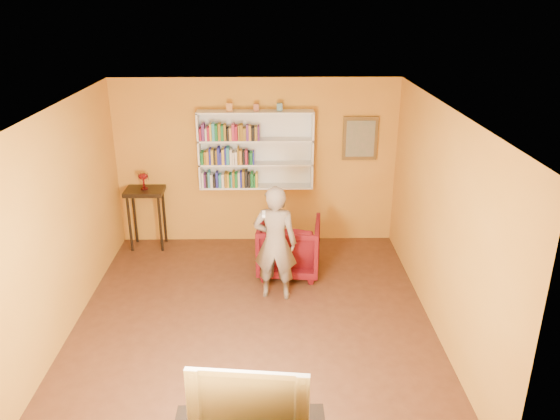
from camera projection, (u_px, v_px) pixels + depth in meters
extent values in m
cube|color=#462616|center=(254.00, 325.00, 6.97)|extent=(5.30, 5.80, 0.12)
cube|color=#C07C23|center=(256.00, 162.00, 8.79)|extent=(5.30, 0.04, 2.70)
cube|color=#C07C23|center=(241.00, 354.00, 4.11)|extent=(5.30, 0.04, 2.70)
cube|color=#C07C23|center=(59.00, 225.00, 6.42)|extent=(0.04, 5.80, 2.70)
cube|color=#C07C23|center=(442.00, 222.00, 6.49)|extent=(0.04, 5.80, 2.70)
cube|color=white|center=(249.00, 107.00, 5.94)|extent=(5.30, 5.80, 0.06)
cube|color=white|center=(256.00, 148.00, 8.67)|extent=(1.80, 0.03, 1.20)
cube|color=white|center=(199.00, 150.00, 8.53)|extent=(0.03, 0.28, 1.20)
cube|color=white|center=(312.00, 150.00, 8.56)|extent=(0.03, 0.28, 1.20)
cube|color=white|center=(256.00, 186.00, 8.77)|extent=(1.80, 0.28, 0.03)
cube|color=white|center=(256.00, 163.00, 8.63)|extent=(1.80, 0.28, 0.03)
cube|color=white|center=(256.00, 140.00, 8.49)|extent=(1.80, 0.28, 0.03)
cube|color=white|center=(255.00, 112.00, 8.32)|extent=(1.80, 0.28, 0.03)
cube|color=silver|center=(203.00, 179.00, 8.67)|extent=(0.03, 0.19, 0.24)
cube|color=#592267|center=(205.00, 180.00, 8.66)|extent=(0.03, 0.16, 0.22)
cube|color=black|center=(207.00, 180.00, 8.66)|extent=(0.03, 0.17, 0.22)
cube|color=teal|center=(209.00, 179.00, 8.67)|extent=(0.03, 0.19, 0.25)
cube|color=silver|center=(212.00, 180.00, 8.65)|extent=(0.04, 0.14, 0.22)
cube|color=black|center=(215.00, 181.00, 8.68)|extent=(0.03, 0.18, 0.19)
cube|color=#21239A|center=(217.00, 179.00, 8.65)|extent=(0.04, 0.14, 0.25)
cube|color=teal|center=(220.00, 180.00, 8.66)|extent=(0.04, 0.14, 0.21)
cube|color=silver|center=(223.00, 180.00, 8.67)|extent=(0.04, 0.16, 0.22)
cube|color=#835E17|center=(226.00, 179.00, 8.68)|extent=(0.04, 0.19, 0.23)
cube|color=gold|center=(228.00, 180.00, 8.68)|extent=(0.02, 0.18, 0.22)
cube|color=#17692D|center=(230.00, 180.00, 8.67)|extent=(0.02, 0.17, 0.21)
cube|color=teal|center=(232.00, 180.00, 8.68)|extent=(0.02, 0.18, 0.21)
cube|color=#835E17|center=(234.00, 179.00, 8.66)|extent=(0.04, 0.16, 0.25)
cube|color=#17692D|center=(236.00, 180.00, 8.66)|extent=(0.04, 0.15, 0.23)
cube|color=silver|center=(239.00, 179.00, 8.66)|extent=(0.03, 0.15, 0.25)
cube|color=#21239A|center=(241.00, 179.00, 8.66)|extent=(0.03, 0.15, 0.25)
cube|color=#835E17|center=(243.00, 178.00, 8.67)|extent=(0.04, 0.17, 0.27)
cube|color=black|center=(246.00, 178.00, 8.67)|extent=(0.04, 0.17, 0.26)
cube|color=black|center=(249.00, 180.00, 8.67)|extent=(0.04, 0.15, 0.23)
cube|color=#17692D|center=(252.00, 179.00, 8.67)|extent=(0.04, 0.17, 0.23)
cube|color=#17692D|center=(255.00, 181.00, 8.67)|extent=(0.03, 0.15, 0.19)
cube|color=gold|center=(257.00, 179.00, 8.68)|extent=(0.03, 0.17, 0.23)
cube|color=#17692D|center=(202.00, 158.00, 8.54)|extent=(0.04, 0.18, 0.19)
cube|color=#835E17|center=(205.00, 158.00, 8.52)|extent=(0.03, 0.15, 0.20)
cube|color=orange|center=(208.00, 157.00, 8.53)|extent=(0.04, 0.18, 0.22)
cube|color=#21239A|center=(210.00, 156.00, 8.52)|extent=(0.03, 0.16, 0.25)
cube|color=gold|center=(213.00, 156.00, 8.52)|extent=(0.03, 0.16, 0.24)
cube|color=black|center=(215.00, 157.00, 8.52)|extent=(0.03, 0.15, 0.24)
cube|color=#835E17|center=(217.00, 157.00, 8.52)|extent=(0.02, 0.15, 0.23)
cube|color=#21239A|center=(219.00, 155.00, 8.53)|extent=(0.04, 0.18, 0.27)
cube|color=#21239A|center=(221.00, 158.00, 8.53)|extent=(0.02, 0.15, 0.20)
cube|color=gold|center=(223.00, 156.00, 8.53)|extent=(0.04, 0.19, 0.24)
cube|color=#21239A|center=(226.00, 156.00, 8.53)|extent=(0.03, 0.19, 0.26)
cube|color=teal|center=(228.00, 155.00, 8.53)|extent=(0.04, 0.19, 0.27)
cube|color=silver|center=(231.00, 156.00, 8.53)|extent=(0.04, 0.17, 0.24)
cube|color=silver|center=(233.00, 158.00, 8.53)|extent=(0.03, 0.15, 0.19)
cube|color=silver|center=(236.00, 157.00, 8.53)|extent=(0.04, 0.15, 0.20)
cube|color=#835E17|center=(238.00, 155.00, 8.52)|extent=(0.03, 0.17, 0.27)
cube|color=orange|center=(241.00, 157.00, 8.53)|extent=(0.04, 0.16, 0.23)
cube|color=black|center=(244.00, 157.00, 8.53)|extent=(0.04, 0.16, 0.22)
cube|color=maroon|center=(246.00, 157.00, 8.52)|extent=(0.04, 0.15, 0.23)
cube|color=black|center=(249.00, 158.00, 8.53)|extent=(0.02, 0.14, 0.20)
cube|color=#17692D|center=(251.00, 158.00, 8.53)|extent=(0.04, 0.15, 0.19)
cube|color=#21239A|center=(254.00, 157.00, 8.55)|extent=(0.02, 0.19, 0.19)
cube|color=maroon|center=(201.00, 134.00, 8.40)|extent=(0.03, 0.18, 0.19)
cube|color=#592267|center=(203.00, 132.00, 8.39)|extent=(0.04, 0.19, 0.26)
cube|color=silver|center=(206.00, 134.00, 8.38)|extent=(0.03, 0.16, 0.19)
cube|color=maroon|center=(208.00, 133.00, 8.38)|extent=(0.04, 0.15, 0.21)
cube|color=gold|center=(211.00, 132.00, 8.37)|extent=(0.03, 0.14, 0.26)
cube|color=teal|center=(213.00, 132.00, 8.37)|extent=(0.04, 0.15, 0.27)
cube|color=#17692D|center=(217.00, 132.00, 8.39)|extent=(0.04, 0.17, 0.24)
cube|color=#835E17|center=(220.00, 132.00, 8.37)|extent=(0.04, 0.15, 0.26)
cube|color=#17692D|center=(222.00, 133.00, 8.38)|extent=(0.04, 0.16, 0.24)
cube|color=#835E17|center=(225.00, 132.00, 8.37)|extent=(0.03, 0.15, 0.25)
cube|color=black|center=(228.00, 134.00, 8.40)|extent=(0.03, 0.17, 0.19)
cube|color=orange|center=(231.00, 134.00, 8.40)|extent=(0.04, 0.18, 0.20)
cube|color=maroon|center=(233.00, 132.00, 8.38)|extent=(0.04, 0.16, 0.25)
cube|color=maroon|center=(236.00, 133.00, 8.40)|extent=(0.04, 0.18, 0.22)
cube|color=#835E17|center=(239.00, 132.00, 8.39)|extent=(0.03, 0.16, 0.24)
cube|color=#835E17|center=(241.00, 132.00, 8.38)|extent=(0.04, 0.14, 0.25)
cube|color=#835E17|center=(245.00, 134.00, 8.39)|extent=(0.04, 0.16, 0.20)
cube|color=#592267|center=(248.00, 132.00, 8.38)|extent=(0.04, 0.15, 0.24)
cube|color=orange|center=(250.00, 133.00, 8.39)|extent=(0.03, 0.15, 0.23)
cube|color=black|center=(253.00, 133.00, 8.41)|extent=(0.04, 0.18, 0.21)
cube|color=#835E17|center=(256.00, 133.00, 8.39)|extent=(0.04, 0.16, 0.22)
cube|color=#592267|center=(259.00, 133.00, 8.41)|extent=(0.03, 0.19, 0.22)
cube|color=#B87334|center=(230.00, 107.00, 8.29)|extent=(0.09, 0.09, 0.12)
cube|color=#A05335|center=(256.00, 107.00, 8.30)|extent=(0.08, 0.08, 0.11)
cube|color=slate|center=(280.00, 107.00, 8.30)|extent=(0.09, 0.09, 0.12)
cube|color=brown|center=(360.00, 138.00, 8.62)|extent=(0.55, 0.04, 0.70)
cube|color=gray|center=(360.00, 139.00, 8.60)|extent=(0.45, 0.02, 0.58)
cylinder|color=black|center=(130.00, 224.00, 8.67)|extent=(0.04, 0.04, 0.93)
cylinder|color=black|center=(160.00, 224.00, 8.68)|extent=(0.04, 0.04, 0.93)
cylinder|color=black|center=(135.00, 216.00, 9.00)|extent=(0.04, 0.04, 0.93)
cylinder|color=black|center=(164.00, 216.00, 9.01)|extent=(0.04, 0.04, 0.93)
cube|color=black|center=(145.00, 191.00, 8.66)|extent=(0.61, 0.46, 0.07)
cylinder|color=maroon|center=(144.00, 189.00, 8.64)|extent=(0.11, 0.11, 0.02)
cylinder|color=maroon|center=(144.00, 184.00, 8.61)|extent=(0.03, 0.03, 0.14)
ellipsoid|color=maroon|center=(143.00, 176.00, 8.57)|extent=(0.15, 0.15, 0.10)
cylinder|color=beige|center=(148.00, 177.00, 8.57)|extent=(0.01, 0.01, 0.11)
cylinder|color=beige|center=(147.00, 176.00, 8.62)|extent=(0.01, 0.01, 0.11)
cylinder|color=beige|center=(144.00, 175.00, 8.64)|extent=(0.01, 0.01, 0.11)
cylinder|color=beige|center=(140.00, 176.00, 8.62)|extent=(0.01, 0.01, 0.11)
cylinder|color=beige|center=(138.00, 177.00, 8.57)|extent=(0.01, 0.01, 0.11)
cylinder|color=beige|center=(139.00, 178.00, 8.52)|extent=(0.01, 0.01, 0.11)
cylinder|color=beige|center=(142.00, 178.00, 8.50)|extent=(0.01, 0.01, 0.11)
cylinder|color=beige|center=(146.00, 178.00, 8.52)|extent=(0.01, 0.01, 0.11)
imported|color=#48050E|center=(289.00, 246.00, 8.04)|extent=(0.98, 1.00, 0.82)
imported|color=#6A5B4D|center=(275.00, 243.00, 7.23)|extent=(0.63, 0.46, 1.60)
cube|color=white|center=(264.00, 214.00, 6.80)|extent=(0.04, 0.15, 0.04)
imported|color=black|center=(249.00, 393.00, 4.58)|extent=(1.03, 0.24, 0.59)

